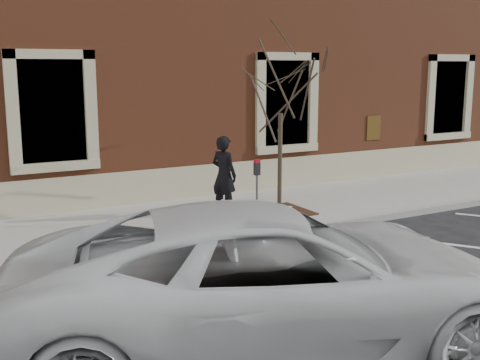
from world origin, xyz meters
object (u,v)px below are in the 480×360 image
man (224,175)px  sapling (281,85)px  parking_meter (257,179)px  white_truck (275,279)px

man → sapling: sapling is taller
parking_meter → sapling: bearing=26.0°
man → sapling: (1.13, -0.49, 1.93)m
sapling → white_truck: sapling is taller
parking_meter → white_truck: white_truck is taller
parking_meter → sapling: sapling is taller
parking_meter → sapling: size_ratio=0.33×
parking_meter → white_truck: 5.35m
parking_meter → white_truck: bearing=-122.8°
man → parking_meter: size_ratio=1.31×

